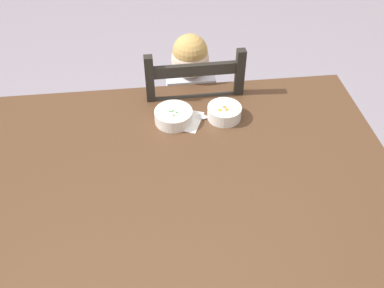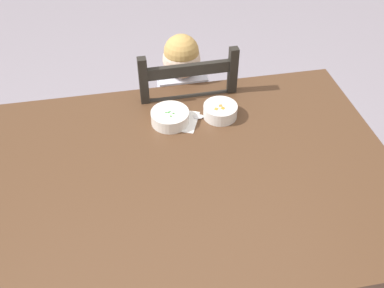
# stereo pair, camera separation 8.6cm
# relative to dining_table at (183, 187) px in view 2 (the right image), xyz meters

# --- Properties ---
(ground_plane) EXTENTS (8.00, 8.00, 0.00)m
(ground_plane) POSITION_rel_dining_table_xyz_m (0.00, 0.00, -0.65)
(ground_plane) COLOR gray
(dining_table) EXTENTS (1.55, 1.07, 0.73)m
(dining_table) POSITION_rel_dining_table_xyz_m (0.00, 0.00, 0.00)
(dining_table) COLOR #533622
(dining_table) RESTS_ON ground
(dining_chair) EXTENTS (0.43, 0.43, 0.94)m
(dining_chair) POSITION_rel_dining_table_xyz_m (0.10, 0.58, -0.21)
(dining_chair) COLOR black
(dining_chair) RESTS_ON ground
(child_figure) EXTENTS (0.32, 0.31, 0.93)m
(child_figure) POSITION_rel_dining_table_xyz_m (0.10, 0.58, -0.03)
(child_figure) COLOR silver
(child_figure) RESTS_ON ground
(bowl_of_peas) EXTENTS (0.15, 0.15, 0.05)m
(bowl_of_peas) POSITION_rel_dining_table_xyz_m (-0.00, 0.28, 0.11)
(bowl_of_peas) COLOR white
(bowl_of_peas) RESTS_ON dining_table
(bowl_of_carrots) EXTENTS (0.14, 0.14, 0.05)m
(bowl_of_carrots) POSITION_rel_dining_table_xyz_m (0.21, 0.28, 0.11)
(bowl_of_carrots) COLOR white
(bowl_of_carrots) RESTS_ON dining_table
(spoon) EXTENTS (0.14, 0.04, 0.01)m
(spoon) POSITION_rel_dining_table_xyz_m (0.14, 0.29, 0.09)
(spoon) COLOR silver
(spoon) RESTS_ON dining_table
(paper_napkin) EXTENTS (0.19, 0.18, 0.00)m
(paper_napkin) POSITION_rel_dining_table_xyz_m (0.03, 0.29, 0.08)
(paper_napkin) COLOR white
(paper_napkin) RESTS_ON dining_table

